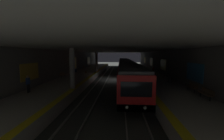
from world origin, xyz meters
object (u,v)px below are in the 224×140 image
at_px(person_waiting_near, 140,66).
at_px(trash_bin, 170,80).
at_px(bench_left_mid, 192,86).
at_px(person_walking_mid, 149,74).
at_px(bench_right_near, 63,74).
at_px(person_boarding, 28,83).
at_px(person_standing_far, 153,70).
at_px(pillar_near, 72,68).
at_px(backpack_on_floor, 86,72).
at_px(pillar_far, 97,61).
at_px(suitcase_rolling, 76,71).
at_px(metro_train, 126,69).
at_px(bench_right_far, 90,65).
at_px(bench_left_near, 206,93).
at_px(bench_right_mid, 84,67).

bearing_deg(person_waiting_near, trash_bin, -174.33).
height_order(bench_left_mid, trash_bin, bench_left_mid).
distance_m(person_walking_mid, trash_bin, 2.93).
bearing_deg(bench_right_near, bench_left_mid, -114.28).
bearing_deg(person_boarding, person_standing_far, -49.02).
height_order(pillar_near, backpack_on_floor, pillar_near).
bearing_deg(pillar_far, suitcase_rolling, 118.37).
xyz_separation_m(bench_left_mid, person_boarding, (-1.48, 16.74, 0.43)).
bearing_deg(person_walking_mid, pillar_far, 41.54).
bearing_deg(person_boarding, suitcase_rolling, 1.04).
height_order(bench_right_near, person_boarding, person_boarding).
distance_m(pillar_near, metro_train, 14.22).
bearing_deg(bench_right_far, person_walking_mid, -148.25).
bearing_deg(trash_bin, bench_left_mid, -170.35).
height_order(person_standing_far, person_boarding, person_boarding).
bearing_deg(bench_left_near, pillar_far, 34.12).
bearing_deg(bench_left_mid, pillar_near, 87.69).
bearing_deg(bench_left_mid, metro_train, 25.85).
height_order(bench_left_mid, person_walking_mid, person_walking_mid).
bearing_deg(person_walking_mid, person_waiting_near, -2.97).
height_order(pillar_far, bench_left_mid, pillar_far).
relative_size(bench_right_mid, backpack_on_floor, 4.25).
xyz_separation_m(bench_left_mid, person_walking_mid, (5.72, 3.26, 0.40)).
height_order(pillar_far, bench_right_near, pillar_far).
distance_m(pillar_near, bench_left_near, 13.33).
bearing_deg(suitcase_rolling, person_walking_mid, -122.07).
bearing_deg(bench_left_near, person_standing_far, 4.87).
bearing_deg(person_boarding, bench_right_far, 0.64).
bearing_deg(trash_bin, backpack_on_floor, 57.34).
distance_m(bench_right_mid, backpack_on_floor, 8.59).
distance_m(person_walking_mid, backpack_on_floor, 13.56).
relative_size(pillar_far, suitcase_rolling, 4.59).
bearing_deg(person_boarding, person_walking_mid, -61.89).
xyz_separation_m(pillar_near, pillar_far, (16.06, 0.00, 0.00)).
relative_size(metro_train, person_boarding, 20.56).
height_order(bench_right_far, suitcase_rolling, suitcase_rolling).
bearing_deg(trash_bin, pillar_near, 107.36).
bearing_deg(pillar_near, person_walking_mid, -61.63).
relative_size(person_standing_far, trash_bin, 1.83).
bearing_deg(bench_right_mid, person_waiting_near, -89.49).
height_order(bench_left_near, bench_left_mid, same).
bearing_deg(person_boarding, backpack_on_floor, -8.46).
relative_size(person_walking_mid, trash_bin, 2.00).
bearing_deg(trash_bin, bench_right_far, 34.56).
bearing_deg(suitcase_rolling, bench_left_mid, -130.11).
distance_m(metro_train, bench_right_mid, 13.59).
xyz_separation_m(metro_train, bench_left_near, (-15.50, -6.33, -0.45)).
bearing_deg(bench_right_near, backpack_on_floor, -24.61).
bearing_deg(bench_left_mid, bench_left_near, 180.00).
xyz_separation_m(person_standing_far, trash_bin, (-7.67, -0.49, -0.41)).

